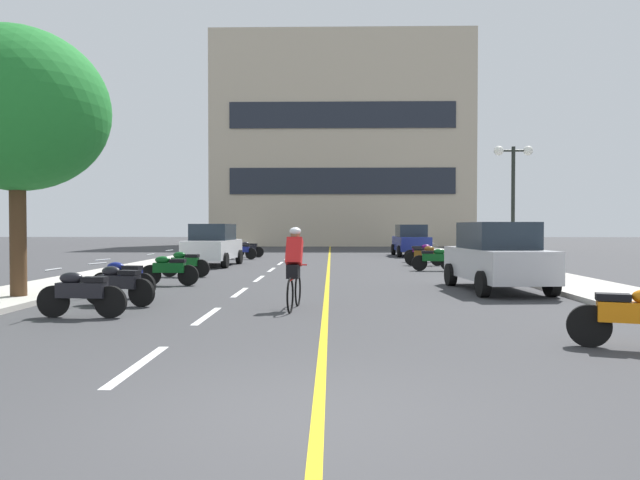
{
  "coord_description": "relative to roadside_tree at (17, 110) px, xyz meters",
  "views": [
    {
      "loc": [
        0.37,
        -5.13,
        1.7
      ],
      "look_at": [
        -0.02,
        14.89,
        1.25
      ],
      "focal_mm": 33.02,
      "sensor_mm": 36.0,
      "label": 1
    }
  ],
  "objects": [
    {
      "name": "curb_left",
      "position": [
        -0.42,
        15.87,
        -4.29
      ],
      "size": [
        2.4,
        72.0,
        0.12
      ],
      "primitive_type": "cube",
      "color": "#B7B2A8",
      "rests_on": "ground"
    },
    {
      "name": "motorcycle_0",
      "position": [
        11.33,
        -5.08,
        -3.87
      ],
      "size": [
        1.65,
        0.77,
        0.92
      ],
      "color": "black",
      "rests_on": "ground"
    },
    {
      "name": "lane_dash_7",
      "position": [
        4.78,
        21.87,
        -4.34
      ],
      "size": [
        0.14,
        2.2,
        0.01
      ],
      "primitive_type": "cube",
      "color": "silver",
      "rests_on": "ground"
    },
    {
      "name": "motorcycle_3",
      "position": [
        2.14,
        0.72,
        -3.87
      ],
      "size": [
        1.68,
        0.66,
        0.92
      ],
      "color": "black",
      "rests_on": "ground"
    },
    {
      "name": "motorcycle_5",
      "position": [
        2.2,
        6.45,
        -3.87
      ],
      "size": [
        1.7,
        0.6,
        0.92
      ],
      "color": "black",
      "rests_on": "ground"
    },
    {
      "name": "lane_dash_9",
      "position": [
        4.78,
        29.87,
        -4.34
      ],
      "size": [
        0.14,
        2.2,
        0.01
      ],
      "primitive_type": "cube",
      "color": "silver",
      "rests_on": "ground"
    },
    {
      "name": "street_lamp_mid",
      "position": [
        13.98,
        9.01,
        -0.8
      ],
      "size": [
        1.46,
        0.36,
        4.62
      ],
      "color": "black",
      "rests_on": "curb_right"
    },
    {
      "name": "cyclist_rider",
      "position": [
        6.38,
        -1.18,
        -3.46
      ],
      "size": [
        0.43,
        1.77,
        1.71
      ],
      "color": "black",
      "rests_on": "ground"
    },
    {
      "name": "lane_dash_6",
      "position": [
        4.78,
        17.87,
        -4.34
      ],
      "size": [
        0.14,
        2.2,
        0.01
      ],
      "primitive_type": "cube",
      "color": "silver",
      "rests_on": "ground"
    },
    {
      "name": "office_building",
      "position": [
        8.06,
        41.73,
        4.97
      ],
      "size": [
        22.87,
        9.83,
        18.64
      ],
      "color": "#BCAD93",
      "rests_on": "ground"
    },
    {
      "name": "lane_dash_0",
      "position": [
        4.78,
        -6.13,
        -4.34
      ],
      "size": [
        0.14,
        2.2,
        0.01
      ],
      "primitive_type": "cube",
      "color": "silver",
      "rests_on": "ground"
    },
    {
      "name": "lane_dash_3",
      "position": [
        4.78,
        5.87,
        -4.34
      ],
      "size": [
        0.14,
        2.2,
        0.01
      ],
      "primitive_type": "cube",
      "color": "silver",
      "rests_on": "ground"
    },
    {
      "name": "motorcycle_7",
      "position": [
        11.21,
        12.41,
        -3.87
      ],
      "size": [
        1.7,
        0.6,
        0.92
      ],
      "color": "black",
      "rests_on": "ground"
    },
    {
      "name": "motorcycle_9",
      "position": [
        2.42,
        17.19,
        -3.87
      ],
      "size": [
        1.7,
        0.6,
        0.92
      ],
      "color": "black",
      "rests_on": "ground"
    },
    {
      "name": "motorcycle_10",
      "position": [
        2.53,
        19.3,
        -3.87
      ],
      "size": [
        1.7,
        0.6,
        0.92
      ],
      "color": "black",
      "rests_on": "ground"
    },
    {
      "name": "lane_dash_11",
      "position": [
        4.78,
        37.87,
        -4.34
      ],
      "size": [
        0.14,
        2.2,
        0.01
      ],
      "primitive_type": "cube",
      "color": "silver",
      "rests_on": "ground"
    },
    {
      "name": "motorcycle_8",
      "position": [
        11.47,
        14.84,
        -3.87
      ],
      "size": [
        1.7,
        0.6,
        0.92
      ],
      "color": "black",
      "rests_on": "ground"
    },
    {
      "name": "lane_dash_4",
      "position": [
        4.78,
        9.87,
        -4.34
      ],
      "size": [
        0.14,
        2.2,
        0.01
      ],
      "primitive_type": "cube",
      "color": "silver",
      "rests_on": "ground"
    },
    {
      "name": "centre_line_yellow",
      "position": [
        7.03,
        15.87,
        -4.34
      ],
      "size": [
        0.12,
        66.0,
        0.01
      ],
      "primitive_type": "cube",
      "color": "gold",
      "rests_on": "ground"
    },
    {
      "name": "motorcycle_2",
      "position": [
        2.58,
        -0.74,
        -3.87
      ],
      "size": [
        1.66,
        0.72,
        0.92
      ],
      "color": "black",
      "rests_on": "ground"
    },
    {
      "name": "lane_dash_2",
      "position": [
        4.78,
        1.87,
        -4.34
      ],
      "size": [
        0.14,
        2.2,
        0.01
      ],
      "primitive_type": "cube",
      "color": "silver",
      "rests_on": "ground"
    },
    {
      "name": "parked_car_far",
      "position": [
        11.76,
        20.85,
        -3.43
      ],
      "size": [
        1.98,
        4.23,
        1.82
      ],
      "color": "black",
      "rests_on": "ground"
    },
    {
      "name": "lane_dash_5",
      "position": [
        4.78,
        13.87,
        -4.34
      ],
      "size": [
        0.14,
        2.2,
        0.01
      ],
      "primitive_type": "cube",
      "color": "silver",
      "rests_on": "ground"
    },
    {
      "name": "motorcycle_6",
      "position": [
        11.1,
        9.39,
        -3.87
      ],
      "size": [
        1.7,
        0.6,
        0.92
      ],
      "color": "black",
      "rests_on": "ground"
    },
    {
      "name": "ground_plane",
      "position": [
        6.78,
        12.87,
        -4.35
      ],
      "size": [
        140.0,
        140.0,
        0.0
      ],
      "primitive_type": "plane",
      "color": "#38383A"
    },
    {
      "name": "motorcycle_4",
      "position": [
        2.46,
        3.58,
        -3.87
      ],
      "size": [
        1.7,
        0.6,
        0.92
      ],
      "color": "black",
      "rests_on": "ground"
    },
    {
      "name": "parked_car_mid",
      "position": [
        2.01,
        12.12,
        -3.43
      ],
      "size": [
        2.09,
        4.28,
        1.82
      ],
      "color": "black",
      "rests_on": "ground"
    },
    {
      "name": "motorcycle_1",
      "position": [
        2.48,
        -2.41,
        -3.87
      ],
      "size": [
        1.7,
        0.6,
        0.92
      ],
      "color": "black",
      "rests_on": "ground"
    },
    {
      "name": "lane_dash_10",
      "position": [
        4.78,
        33.87,
        -4.34
      ],
      "size": [
        0.14,
        2.2,
        0.01
      ],
      "primitive_type": "cube",
      "color": "silver",
      "rests_on": "ground"
    },
    {
      "name": "lane_dash_1",
      "position": [
        4.78,
        -2.13,
        -4.34
      ],
      "size": [
        0.14,
        2.2,
        0.01
      ],
      "primitive_type": "cube",
      "color": "silver",
      "rests_on": "ground"
    },
    {
      "name": "parked_car_near",
      "position": [
        11.54,
        2.4,
        -3.43
      ],
      "size": [
        2.17,
        4.32,
        1.82
      ],
      "color": "black",
      "rests_on": "ground"
    },
    {
      "name": "roadside_tree",
      "position": [
        0.0,
        0.0,
        0.0
      ],
      "size": [
        4.1,
        4.1,
        6.09
      ],
      "color": "#4C331E",
      "rests_on": "curb_left"
    },
    {
      "name": "lane_dash_8",
      "position": [
        4.78,
        25.87,
        -4.34
      ],
      "size": [
        0.14,
        2.2,
        0.01
      ],
      "primitive_type": "cube",
      "color": "silver",
      "rests_on": "ground"
    },
    {
      "name": "curb_right",
      "position": [
        13.98,
        15.87,
        -4.29
      ],
      "size": [
        2.4,
        72.0,
        0.12
      ],
      "primitive_type": "cube",
      "color": "#B7B2A8",
      "rests_on": "ground"
    }
  ]
}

